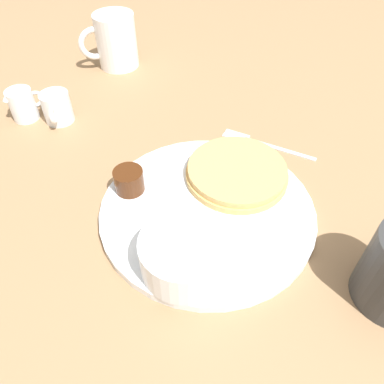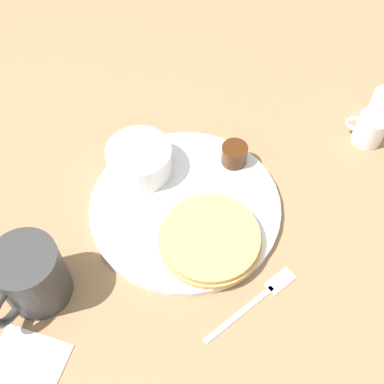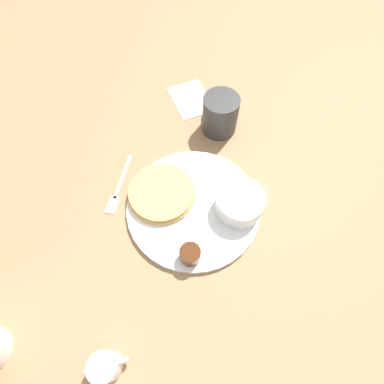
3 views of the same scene
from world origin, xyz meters
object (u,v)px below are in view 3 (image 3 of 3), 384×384
(plate, at_px, (193,207))
(coffee_mug, at_px, (220,114))
(fork, at_px, (118,190))
(creamer_pitcher_near, at_px, (106,367))
(bowl, at_px, (240,202))

(plate, height_order, coffee_mug, coffee_mug)
(fork, bearing_deg, creamer_pitcher_near, 163.22)
(plate, distance_m, coffee_mug, 0.23)
(bowl, distance_m, coffee_mug, 0.23)
(coffee_mug, height_order, fork, coffee_mug)
(bowl, bearing_deg, creamer_pitcher_near, 119.55)
(coffee_mug, distance_m, creamer_pitcher_near, 0.55)
(bowl, relative_size, coffee_mug, 0.83)
(creamer_pitcher_near, height_order, fork, creamer_pitcher_near)
(plate, bearing_deg, creamer_pitcher_near, 133.09)
(creamer_pitcher_near, bearing_deg, fork, -16.78)
(bowl, height_order, coffee_mug, coffee_mug)
(plate, relative_size, coffee_mug, 2.39)
(coffee_mug, height_order, creamer_pitcher_near, coffee_mug)
(coffee_mug, relative_size, fork, 0.87)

